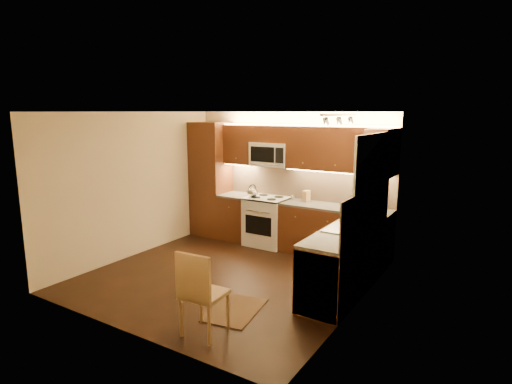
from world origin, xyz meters
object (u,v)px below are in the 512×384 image
Objects in this scene: toaster_oven at (365,202)px; microwave at (271,154)px; knife_block at (306,196)px; stove at (267,221)px; sink at (350,222)px; dining_chair at (204,292)px; kettle at (252,191)px; soap_bottle at (373,213)px.

microwave is at bearing 163.43° from toaster_oven.
stove is at bearing -161.74° from knife_block.
knife_block reaches higher than stove.
knife_block reaches higher than sink.
knife_block is at bearing 91.97° from dining_chair.
toaster_oven is at bearing 97.72° from sink.
microwave is 3.09× the size of kettle.
sink is at bearing -97.71° from toaster_oven.
microwave is 3.72m from dining_chair.
kettle reaches higher than sink.
kettle reaches higher than dining_chair.
kettle is at bearing 170.68° from toaster_oven.
stove is 0.92m from knife_block.
sink reaches higher than dining_chair.
toaster_oven reaches higher than knife_block.
sink is 0.85× the size of dining_chair.
knife_block reaches higher than soap_bottle.
toaster_oven is at bearing 28.52° from kettle.
knife_block is 1.14× the size of soap_bottle.
soap_bottle is at bearing -15.57° from microwave.
dining_chair is at bearing -71.66° from stove.
toaster_oven is at bearing 73.27° from dining_chair.
sink is 2.33m from dining_chair.
sink is 0.68m from soap_bottle.
stove is 1.27m from microwave.
kettle reaches higher than soap_bottle.
kettle is 1.41× the size of soap_bottle.
sink is at bearing -90.50° from soap_bottle.
kettle is at bearing 109.50° from dining_chair.
kettle is at bearing -153.87° from stove.
knife_block is (-1.26, 1.27, 0.02)m from sink.
sink is (2.00, -1.12, 0.52)m from stove.
stove is 1.21× the size of microwave.
dining_chair is (1.06, -3.21, 0.04)m from stove.
soap_bottle is (1.41, -0.60, -0.01)m from knife_block.
soap_bottle is 2.99m from dining_chair.
toaster_oven reaches higher than soap_bottle.
microwave is at bearing 147.79° from sink.
sink is at bearing 62.21° from dining_chair.
knife_block reaches higher than dining_chair.
toaster_oven is 0.43× the size of dining_chair.
soap_bottle is (0.14, 0.66, 0.01)m from sink.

